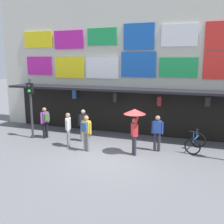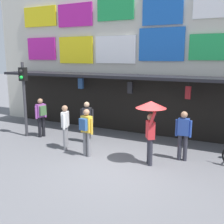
% 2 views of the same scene
% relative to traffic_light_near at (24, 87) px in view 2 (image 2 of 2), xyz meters
% --- Properties ---
extents(ground_plane, '(80.00, 80.00, 0.00)m').
position_rel_traffic_light_near_xyz_m(ground_plane, '(5.14, -1.32, -2.14)').
color(ground_plane, slate).
extents(shopfront, '(18.00, 2.60, 8.00)m').
position_rel_traffic_light_near_xyz_m(shopfront, '(5.14, 3.24, 1.82)').
color(shopfront, beige).
rests_on(shopfront, ground).
extents(traffic_light_near, '(0.32, 0.35, 3.20)m').
position_rel_traffic_light_near_xyz_m(traffic_light_near, '(0.00, 0.00, 0.00)').
color(traffic_light_near, '#38383D').
rests_on(traffic_light_near, ground).
extents(pedestrian_in_red, '(0.50, 0.34, 1.68)m').
position_rel_traffic_light_near_xyz_m(pedestrian_in_red, '(2.87, 0.39, -1.19)').
color(pedestrian_in_red, gray).
rests_on(pedestrian_in_red, ground).
extents(pedestrian_in_black, '(0.34, 0.50, 1.68)m').
position_rel_traffic_light_near_xyz_m(pedestrian_in_black, '(2.55, -0.62, -1.19)').
color(pedestrian_in_black, gray).
rests_on(pedestrian_in_black, ground).
extents(pedestrian_with_umbrella, '(0.96, 0.96, 2.08)m').
position_rel_traffic_light_near_xyz_m(pedestrian_with_umbrella, '(5.84, -0.62, -0.50)').
color(pedestrian_with_umbrella, '#2D2D38').
rests_on(pedestrian_with_umbrella, ground).
extents(pedestrian_in_white, '(0.52, 0.40, 1.68)m').
position_rel_traffic_light_near_xyz_m(pedestrian_in_white, '(3.64, -0.91, -1.16)').
color(pedestrian_in_white, gray).
rests_on(pedestrian_in_white, ground).
extents(pedestrian_in_yellow, '(0.43, 0.51, 1.68)m').
position_rel_traffic_light_near_xyz_m(pedestrian_in_yellow, '(0.67, 0.23, -1.16)').
color(pedestrian_in_yellow, black).
rests_on(pedestrian_in_yellow, ground).
extents(pedestrian_in_blue, '(0.53, 0.25, 1.68)m').
position_rel_traffic_light_near_xyz_m(pedestrian_in_blue, '(6.70, 0.21, -1.19)').
color(pedestrian_in_blue, '#2D2D38').
rests_on(pedestrian_in_blue, ground).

